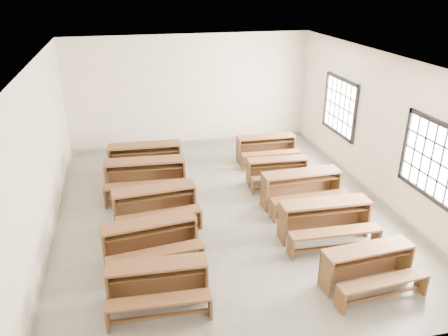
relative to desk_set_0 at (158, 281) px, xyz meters
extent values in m
plane|color=gray|center=(1.64, 2.59, -0.40)|extent=(8.50, 8.50, 0.00)
cube|color=silver|center=(1.64, 2.59, 2.78)|extent=(7.00, 8.50, 0.05)
cube|color=beige|center=(1.64, 6.82, 1.20)|extent=(7.00, 0.05, 3.20)
cube|color=beige|center=(1.64, -1.63, 1.20)|extent=(7.00, 0.05, 3.20)
cube|color=beige|center=(-1.84, 2.59, 1.20)|extent=(0.05, 8.50, 3.20)
cube|color=beige|center=(5.11, 2.59, 1.20)|extent=(0.05, 8.50, 3.20)
cube|color=gray|center=(1.64, 6.82, -0.35)|extent=(7.00, 0.04, 0.10)
cube|color=gray|center=(-1.84, 2.59, -0.35)|extent=(0.04, 8.50, 0.10)
cube|color=gray|center=(5.12, 2.59, -0.35)|extent=(0.04, 8.50, 0.10)
cube|color=white|center=(5.11, 0.79, 1.20)|extent=(0.02, 1.50, 1.30)
cube|color=black|center=(5.09, 0.79, 1.89)|extent=(0.06, 1.62, 0.08)
cube|color=black|center=(5.09, 0.79, 0.51)|extent=(0.06, 1.62, 0.08)
cube|color=black|center=(5.09, 1.58, 1.20)|extent=(0.06, 0.08, 1.46)
cube|color=white|center=(5.11, 4.39, 1.20)|extent=(0.02, 1.50, 1.30)
cube|color=black|center=(5.09, 4.39, 1.89)|extent=(0.06, 1.62, 0.08)
cube|color=black|center=(5.09, 4.39, 0.51)|extent=(0.06, 1.62, 0.08)
cube|color=black|center=(5.09, 3.60, 1.20)|extent=(0.06, 0.08, 1.46)
cube|color=black|center=(5.09, 5.18, 1.20)|extent=(0.06, 0.08, 1.46)
cube|color=brown|center=(0.00, 0.05, 0.27)|extent=(1.53, 0.46, 0.04)
cube|color=brown|center=(0.01, 0.22, -0.08)|extent=(1.52, 0.12, 0.64)
cube|color=brown|center=(-0.74, 0.09, -0.08)|extent=(0.06, 0.38, 0.64)
cube|color=brown|center=(0.74, 0.01, -0.08)|extent=(0.06, 0.38, 0.64)
cube|color=brown|center=(0.00, 0.03, 0.13)|extent=(1.42, 0.36, 0.02)
cube|color=brown|center=(-0.02, -0.41, -0.02)|extent=(1.53, 0.35, 0.04)
cube|color=brown|center=(-0.76, -0.37, -0.22)|extent=(0.05, 0.27, 0.36)
cube|color=brown|center=(0.72, -0.45, -0.22)|extent=(0.05, 0.27, 0.36)
cube|color=brown|center=(-0.02, -0.41, -0.30)|extent=(1.40, 0.12, 0.04)
cube|color=brown|center=(-0.03, 1.24, 0.32)|extent=(1.68, 0.61, 0.04)
cube|color=brown|center=(-0.05, 1.42, -0.05)|extent=(1.64, 0.24, 0.70)
cube|color=brown|center=(-0.82, 1.14, -0.05)|extent=(0.09, 0.41, 0.70)
cube|color=brown|center=(0.77, 1.33, -0.05)|extent=(0.09, 0.41, 0.70)
cube|color=brown|center=(-0.03, 1.22, 0.18)|extent=(1.55, 0.49, 0.02)
cube|color=brown|center=(0.03, 0.74, 0.01)|extent=(1.67, 0.48, 0.04)
cube|color=brown|center=(-0.76, 0.64, -0.20)|extent=(0.08, 0.29, 0.39)
cube|color=brown|center=(0.83, 0.83, -0.20)|extent=(0.08, 0.29, 0.39)
cube|color=brown|center=(0.03, 0.74, -0.29)|extent=(1.51, 0.23, 0.04)
cube|color=brown|center=(0.16, 2.51, 0.33)|extent=(1.69, 0.56, 0.04)
cube|color=brown|center=(0.15, 2.70, -0.04)|extent=(1.66, 0.19, 0.71)
cube|color=brown|center=(-0.64, 2.44, -0.04)|extent=(0.08, 0.42, 0.71)
cube|color=brown|center=(0.97, 2.58, -0.04)|extent=(0.08, 0.42, 0.71)
cube|color=brown|center=(0.17, 2.49, 0.18)|extent=(1.56, 0.44, 0.02)
cube|color=brown|center=(0.21, 2.00, 0.02)|extent=(1.68, 0.43, 0.04)
cube|color=brown|center=(-0.60, 1.93, -0.20)|extent=(0.07, 0.29, 0.39)
cube|color=brown|center=(1.01, 2.08, -0.20)|extent=(0.07, 0.29, 0.39)
cube|color=brown|center=(0.21, 2.00, -0.29)|extent=(1.53, 0.19, 0.04)
cube|color=brown|center=(0.08, 3.87, 0.39)|extent=(1.83, 0.57, 0.05)
cube|color=brown|center=(0.09, 4.07, -0.01)|extent=(1.81, 0.16, 0.77)
cube|color=brown|center=(-0.80, 3.92, -0.01)|extent=(0.07, 0.45, 0.77)
cube|color=brown|center=(0.96, 3.81, -0.01)|extent=(0.07, 0.45, 0.77)
cube|color=brown|center=(0.08, 3.84, 0.24)|extent=(1.69, 0.45, 0.02)
cube|color=brown|center=(0.04, 3.31, 0.05)|extent=(1.82, 0.43, 0.05)
cube|color=brown|center=(-0.84, 3.37, -0.18)|extent=(0.07, 0.32, 0.43)
cube|color=brown|center=(0.92, 3.26, -0.18)|extent=(0.07, 0.32, 0.43)
cube|color=brown|center=(0.04, 3.31, -0.28)|extent=(1.67, 0.16, 0.05)
cube|color=brown|center=(0.13, 4.92, 0.38)|extent=(1.80, 0.52, 0.04)
cube|color=brown|center=(0.14, 5.12, -0.02)|extent=(1.78, 0.12, 0.76)
cube|color=brown|center=(-0.74, 4.96, -0.02)|extent=(0.06, 0.45, 0.76)
cube|color=brown|center=(1.00, 4.88, -0.02)|extent=(0.06, 0.45, 0.76)
cube|color=brown|center=(0.13, 4.90, 0.23)|extent=(1.66, 0.40, 0.02)
cube|color=brown|center=(0.11, 4.38, 0.05)|extent=(1.80, 0.39, 0.04)
cube|color=brown|center=(-0.76, 4.41, -0.19)|extent=(0.06, 0.31, 0.42)
cube|color=brown|center=(0.98, 4.34, -0.19)|extent=(0.06, 0.31, 0.42)
cube|color=brown|center=(0.11, 4.38, -0.29)|extent=(1.65, 0.13, 0.04)
cube|color=brown|center=(3.33, -0.29, 0.26)|extent=(1.53, 0.48, 0.04)
cube|color=brown|center=(3.32, -0.12, -0.08)|extent=(1.50, 0.14, 0.64)
cube|color=brown|center=(2.60, -0.34, -0.08)|extent=(0.06, 0.38, 0.64)
cube|color=brown|center=(4.07, -0.24, -0.08)|extent=(0.06, 0.38, 0.64)
cube|color=brown|center=(3.33, -0.31, 0.13)|extent=(1.41, 0.38, 0.02)
cube|color=brown|center=(3.37, -0.75, -0.02)|extent=(1.52, 0.37, 0.04)
cube|color=brown|center=(2.63, -0.80, -0.22)|extent=(0.06, 0.27, 0.36)
cube|color=brown|center=(4.10, -0.70, -0.22)|extent=(0.06, 0.27, 0.36)
cube|color=brown|center=(3.37, -0.75, -0.30)|extent=(1.39, 0.14, 0.04)
cube|color=brown|center=(3.26, 1.16, 0.35)|extent=(1.72, 0.49, 0.04)
cube|color=brown|center=(3.27, 1.35, -0.04)|extent=(1.71, 0.11, 0.72)
cube|color=brown|center=(2.43, 1.19, -0.04)|extent=(0.06, 0.43, 0.72)
cube|color=brown|center=(4.09, 1.12, -0.04)|extent=(0.06, 0.43, 0.72)
cube|color=brown|center=(3.26, 1.13, 0.20)|extent=(1.59, 0.38, 0.02)
cube|color=brown|center=(3.24, 0.63, 0.03)|extent=(1.71, 0.36, 0.04)
cube|color=brown|center=(2.41, 0.66, -0.19)|extent=(0.05, 0.30, 0.40)
cube|color=brown|center=(4.07, 0.60, -0.19)|extent=(0.05, 0.30, 0.40)
cube|color=brown|center=(3.24, 0.63, -0.29)|extent=(1.58, 0.11, 0.04)
cube|color=brown|center=(3.34, 2.52, 0.35)|extent=(1.73, 0.46, 0.04)
cube|color=brown|center=(3.34, 2.71, -0.03)|extent=(1.72, 0.08, 0.73)
cube|color=brown|center=(2.51, 2.50, -0.03)|extent=(0.05, 0.43, 0.73)
cube|color=brown|center=(4.18, 2.53, -0.03)|extent=(0.05, 0.43, 0.73)
cube|color=brown|center=(3.34, 2.49, 0.20)|extent=(1.59, 0.35, 0.02)
cube|color=brown|center=(3.36, 1.99, 0.03)|extent=(1.72, 0.34, 0.04)
cube|color=brown|center=(2.52, 1.97, -0.19)|extent=(0.05, 0.30, 0.41)
cube|color=brown|center=(4.19, 2.01, -0.19)|extent=(0.05, 0.30, 0.41)
cube|color=brown|center=(3.36, 1.99, -0.29)|extent=(1.59, 0.09, 0.04)
cube|color=brown|center=(3.19, 3.64, 0.23)|extent=(1.45, 0.45, 0.04)
cube|color=brown|center=(3.20, 3.80, -0.09)|extent=(1.43, 0.13, 0.61)
cube|color=brown|center=(2.49, 3.69, -0.09)|extent=(0.06, 0.36, 0.61)
cube|color=brown|center=(3.88, 3.60, -0.09)|extent=(0.06, 0.36, 0.61)
cube|color=brown|center=(3.19, 3.63, 0.10)|extent=(1.33, 0.35, 0.02)
cube|color=brown|center=(3.16, 3.21, -0.04)|extent=(1.44, 0.34, 0.04)
cube|color=brown|center=(2.47, 3.25, -0.23)|extent=(0.05, 0.25, 0.34)
cube|color=brown|center=(3.85, 3.16, -0.23)|extent=(0.05, 0.25, 0.34)
cube|color=brown|center=(3.16, 3.21, -0.31)|extent=(1.32, 0.13, 0.04)
cube|color=brown|center=(3.38, 5.08, 0.29)|extent=(1.57, 0.43, 0.04)
cube|color=brown|center=(3.39, 5.26, -0.06)|extent=(1.57, 0.08, 0.67)
cube|color=brown|center=(2.62, 5.10, -0.06)|extent=(0.05, 0.39, 0.67)
cube|color=brown|center=(4.15, 5.06, -0.06)|extent=(0.05, 0.39, 0.67)
cube|color=brown|center=(3.38, 5.06, 0.15)|extent=(1.46, 0.33, 0.02)
cube|color=brown|center=(3.37, 4.60, -0.01)|extent=(1.57, 0.31, 0.04)
cube|color=brown|center=(2.61, 4.62, -0.21)|extent=(0.05, 0.27, 0.37)
cube|color=brown|center=(4.13, 4.58, -0.21)|extent=(0.05, 0.27, 0.37)
cube|color=brown|center=(3.37, 4.60, -0.30)|extent=(1.45, 0.09, 0.04)
camera|label=1|loc=(-0.24, -5.45, 4.24)|focal=35.00mm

